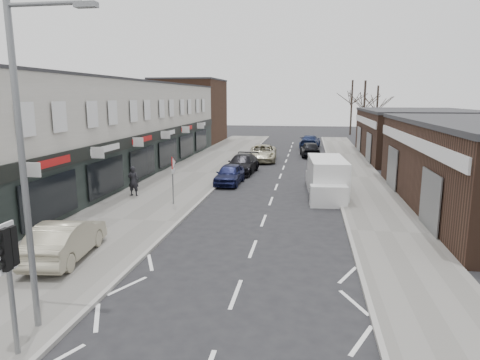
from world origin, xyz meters
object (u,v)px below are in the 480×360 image
at_px(traffic_light, 7,259).
at_px(parked_car_left_c, 262,153).
at_px(street_lamp, 28,152).
at_px(parked_car_right_a, 321,178).
at_px(pedestrian, 133,181).
at_px(parked_car_right_b, 310,149).
at_px(white_van, 327,178).
at_px(sedan_on_pavement, 66,239).
at_px(parked_car_right_c, 310,142).
at_px(parked_car_left_a, 230,174).
at_px(warning_sign, 173,167).
at_px(parked_car_left_b, 242,164).

relative_size(traffic_light, parked_car_left_c, 0.57).
relative_size(street_lamp, parked_car_right_a, 1.73).
bearing_deg(pedestrian, parked_car_right_b, -119.05).
bearing_deg(white_van, street_lamp, -118.90).
bearing_deg(sedan_on_pavement, parked_car_right_a, -131.05).
xyz_separation_m(street_lamp, white_van, (7.74, 16.69, -3.55)).
bearing_deg(parked_car_right_c, traffic_light, 85.69).
height_order(parked_car_left_a, parked_car_right_a, parked_car_right_a).
relative_size(sedan_on_pavement, parked_car_left_a, 1.07).
relative_size(warning_sign, pedestrian, 1.52).
bearing_deg(pedestrian, street_lamp, 102.80).
height_order(white_van, parked_car_right_a, white_van).
relative_size(pedestrian, parked_car_left_a, 0.44).
bearing_deg(parked_car_left_c, parked_car_right_b, 37.52).
relative_size(street_lamp, pedestrian, 4.51).
distance_m(parked_car_left_c, parked_car_right_b, 5.80).
bearing_deg(parked_car_left_b, traffic_light, -88.95).
distance_m(warning_sign, parked_car_right_a, 9.89).
bearing_deg(parked_car_right_b, warning_sign, 65.98).
height_order(traffic_light, pedestrian, traffic_light).
bearing_deg(pedestrian, white_van, -169.88).
relative_size(traffic_light, parked_car_right_c, 0.58).
height_order(traffic_light, street_lamp, street_lamp).
bearing_deg(traffic_light, parked_car_left_c, 86.01).
xyz_separation_m(traffic_light, parked_car_left_b, (1.34, 24.84, -1.69)).
relative_size(warning_sign, parked_car_right_b, 0.60).
relative_size(parked_car_left_a, parked_car_right_c, 0.76).
height_order(parked_car_left_b, parked_car_right_b, parked_car_right_b).
relative_size(street_lamp, parked_car_right_c, 1.50).
height_order(pedestrian, parked_car_left_a, pedestrian).
bearing_deg(warning_sign, parked_car_left_a, 73.52).
distance_m(pedestrian, parked_car_left_b, 10.56).
relative_size(traffic_light, white_van, 0.52).
height_order(warning_sign, parked_car_left_a, warning_sign).
xyz_separation_m(parked_car_right_a, parked_car_right_b, (-0.68, 15.72, 0.00)).
xyz_separation_m(pedestrian, parked_car_right_a, (11.03, 4.01, -0.25)).
xyz_separation_m(sedan_on_pavement, parked_car_right_c, (8.74, 37.04, -0.06)).
bearing_deg(parked_car_right_c, parked_car_left_a, 80.70).
xyz_separation_m(street_lamp, parked_car_left_c, (2.33, 30.33, -3.86)).
height_order(traffic_light, warning_sign, traffic_light).
bearing_deg(white_van, parked_car_left_b, 128.08).
relative_size(pedestrian, parked_car_left_b, 0.35).
bearing_deg(pedestrian, parked_car_left_b, -120.21).
bearing_deg(parked_car_right_a, parked_car_left_b, -45.79).
bearing_deg(parked_car_left_c, sedan_on_pavement, -102.61).
height_order(traffic_light, parked_car_right_c, traffic_light).
height_order(street_lamp, parked_car_right_c, street_lamp).
xyz_separation_m(warning_sign, white_van, (8.37, 3.89, -1.13)).
relative_size(white_van, pedestrian, 3.36).
xyz_separation_m(sedan_on_pavement, parked_car_left_a, (3.29, 14.79, -0.14)).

